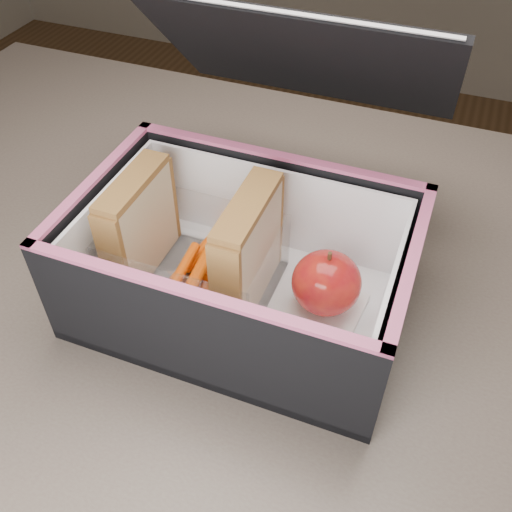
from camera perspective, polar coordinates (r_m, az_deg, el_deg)
The scene contains 8 objects.
kitchen_table at distance 0.67m, azimuth -1.66°, elevation -7.49°, with size 1.20×0.80×0.75m.
lunch_bag at distance 0.54m, azimuth -1.15°, elevation 0.12°, with size 0.31×0.35×0.26m.
plastic_tub at distance 0.57m, azimuth -6.19°, elevation -0.04°, with size 0.16×0.11×0.07m, color white, non-canonical shape.
sandwich_left at distance 0.57m, azimuth -11.58°, elevation 3.13°, with size 0.03×0.10×0.11m.
sandwich_right at distance 0.53m, azimuth -0.78°, elevation 0.49°, with size 0.03×0.10×0.12m.
carrot_sticks at distance 0.57m, azimuth -5.48°, elevation -0.87°, with size 0.04×0.14×0.03m.
paper_napkin at distance 0.56m, azimuth 6.91°, elevation -5.32°, with size 0.07×0.07×0.01m, color white.
red_apple at distance 0.53m, azimuth 7.05°, elevation -2.67°, with size 0.08×0.08×0.07m.
Camera 1 is at (0.17, -0.38, 1.19)m, focal length 40.00 mm.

